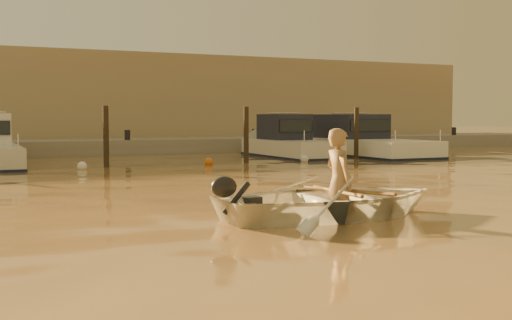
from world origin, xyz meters
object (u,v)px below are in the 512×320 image
person (339,182)px  waterfront_building (56,102)px  moored_boat_4 (290,142)px  dinghy (333,200)px  moored_boat_5 (361,140)px

person → waterfront_building: size_ratio=0.04×
waterfront_building → moored_boat_4: bearing=-54.8°
dinghy → waterfront_building: 25.40m
dinghy → moored_boat_4: 15.83m
moored_boat_4 → dinghy: bearing=-115.4°
moored_boat_5 → waterfront_building: 15.79m
person → moored_boat_5: 17.52m
moored_boat_5 → waterfront_building: (-11.19, 11.00, 1.77)m
moored_boat_4 → person: bearing=-115.1°
person → moored_boat_5: (10.13, 14.29, 0.05)m
dinghy → moored_boat_4: moored_boat_4 is taller
moored_boat_5 → dinghy: bearing=-125.6°
dinghy → waterfront_building: size_ratio=0.08×
waterfront_building → moored_boat_5: bearing=-44.5°
person → moored_boat_4: moored_boat_4 is taller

